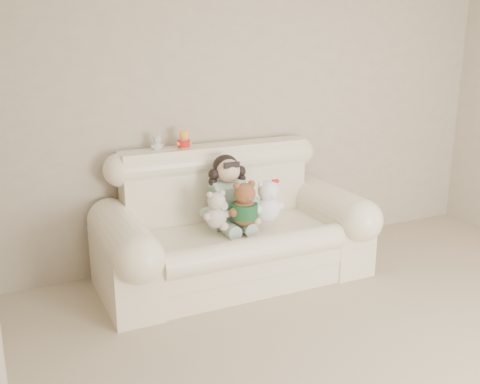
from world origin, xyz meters
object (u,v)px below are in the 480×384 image
sofa (234,218)px  cream_teddy (216,206)px  seated_child (228,191)px  white_cat (267,197)px  brown_teddy (244,200)px

sofa → cream_teddy: bearing=-152.7°
seated_child → cream_teddy: size_ratio=1.75×
sofa → white_cat: bearing=-35.5°
sofa → seated_child: (-0.02, 0.08, 0.20)m
sofa → brown_teddy: sofa is taller
seated_child → sofa: bearing=-80.0°
brown_teddy → cream_teddy: 0.22m
cream_teddy → sofa: bearing=23.9°
sofa → brown_teddy: size_ratio=5.20×
sofa → white_cat: (0.21, -0.15, 0.19)m
sofa → cream_teddy: size_ratio=6.30×
seated_child → cream_teddy: 0.26m
white_cat → cream_teddy: size_ratio=1.20×
sofa → white_cat: sofa is taller
white_cat → sofa: bearing=153.8°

